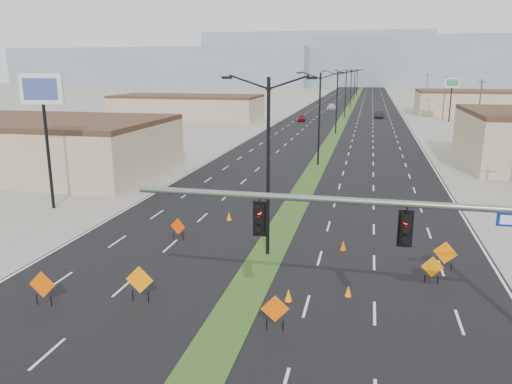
% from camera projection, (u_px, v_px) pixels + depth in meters
% --- Properties ---
extents(ground, '(600.00, 600.00, 0.00)m').
position_uv_depth(ground, '(199.00, 375.00, 17.44)').
color(ground, gray).
rests_on(ground, ground).
extents(road_surface, '(25.00, 400.00, 0.02)m').
position_uv_depth(road_surface, '(345.00, 116.00, 112.07)').
color(road_surface, black).
rests_on(road_surface, ground).
extents(median_strip, '(2.00, 400.00, 0.04)m').
position_uv_depth(median_strip, '(345.00, 116.00, 112.07)').
color(median_strip, '#2B4C1B').
rests_on(median_strip, ground).
extents(building_sw_far, '(30.00, 14.00, 4.50)m').
position_uv_depth(building_sw_far, '(187.00, 108.00, 104.20)').
color(building_sw_far, tan).
rests_on(building_sw_far, ground).
extents(mesa_west, '(180.00, 50.00, 22.00)m').
position_uv_depth(mesa_west, '(163.00, 67.00, 305.50)').
color(mesa_west, gray).
rests_on(mesa_west, ground).
extents(mesa_center, '(220.00, 50.00, 28.00)m').
position_uv_depth(mesa_center, '(434.00, 62.00, 289.34)').
color(mesa_center, gray).
rests_on(mesa_center, ground).
extents(mesa_backdrop, '(140.00, 50.00, 32.00)m').
position_uv_depth(mesa_backdrop, '(317.00, 59.00, 322.82)').
color(mesa_backdrop, gray).
rests_on(mesa_backdrop, ground).
extents(signal_mast, '(16.30, 0.60, 8.00)m').
position_uv_depth(signal_mast, '(463.00, 246.00, 16.34)').
color(signal_mast, slate).
rests_on(signal_mast, ground).
extents(streetlight_0, '(5.15, 0.24, 10.02)m').
position_uv_depth(streetlight_0, '(268.00, 162.00, 27.49)').
color(streetlight_0, black).
rests_on(streetlight_0, ground).
extents(streetlight_1, '(5.15, 0.24, 10.02)m').
position_uv_depth(streetlight_1, '(319.00, 116.00, 53.98)').
color(streetlight_1, black).
rests_on(streetlight_1, ground).
extents(streetlight_2, '(5.15, 0.24, 10.02)m').
position_uv_depth(streetlight_2, '(337.00, 100.00, 80.48)').
color(streetlight_2, black).
rests_on(streetlight_2, ground).
extents(streetlight_3, '(5.15, 0.24, 10.02)m').
position_uv_depth(streetlight_3, '(346.00, 92.00, 106.97)').
color(streetlight_3, black).
rests_on(streetlight_3, ground).
extents(streetlight_4, '(5.15, 0.24, 10.02)m').
position_uv_depth(streetlight_4, '(351.00, 87.00, 133.47)').
color(streetlight_4, black).
rests_on(streetlight_4, ground).
extents(streetlight_5, '(5.15, 0.24, 10.02)m').
position_uv_depth(streetlight_5, '(355.00, 84.00, 159.96)').
color(streetlight_5, black).
rests_on(streetlight_5, ground).
extents(streetlight_6, '(5.15, 0.24, 10.02)m').
position_uv_depth(streetlight_6, '(357.00, 82.00, 186.46)').
color(streetlight_6, black).
rests_on(streetlight_6, ground).
extents(utility_pole_1, '(1.60, 0.20, 9.00)m').
position_uv_depth(utility_pole_1, '(479.00, 111.00, 68.79)').
color(utility_pole_1, '#4C3823').
rests_on(utility_pole_1, ground).
extents(utility_pole_2, '(1.60, 0.20, 9.00)m').
position_uv_depth(utility_pole_2, '(444.00, 97.00, 101.91)').
color(utility_pole_2, '#4C3823').
rests_on(utility_pole_2, ground).
extents(utility_pole_3, '(1.60, 0.20, 9.00)m').
position_uv_depth(utility_pole_3, '(427.00, 90.00, 135.03)').
color(utility_pole_3, '#4C3823').
rests_on(utility_pole_3, ground).
extents(car_left, '(1.89, 3.94, 1.30)m').
position_uv_depth(car_left, '(302.00, 118.00, 100.62)').
color(car_left, maroon).
rests_on(car_left, ground).
extents(car_mid, '(2.16, 4.80, 1.53)m').
position_uv_depth(car_mid, '(380.00, 114.00, 107.10)').
color(car_mid, black).
rests_on(car_mid, ground).
extents(car_far, '(2.22, 5.24, 1.51)m').
position_uv_depth(car_far, '(332.00, 107.00, 126.40)').
color(car_far, '#ADB1B7').
rests_on(car_far, ground).
extents(construction_sign_0, '(1.25, 0.12, 1.67)m').
position_uv_depth(construction_sign_0, '(42.00, 286.00, 22.31)').
color(construction_sign_0, '#DC5404').
rests_on(construction_sign_0, ground).
extents(construction_sign_1, '(1.32, 0.08, 1.76)m').
position_uv_depth(construction_sign_1, '(140.00, 281.00, 22.68)').
color(construction_sign_1, orange).
rests_on(construction_sign_1, ground).
extents(construction_sign_2, '(1.04, 0.30, 1.41)m').
position_uv_depth(construction_sign_2, '(178.00, 227.00, 30.99)').
color(construction_sign_2, '#E43A04').
rests_on(construction_sign_2, ground).
extents(construction_sign_3, '(1.14, 0.30, 1.54)m').
position_uv_depth(construction_sign_3, '(275.00, 310.00, 20.23)').
color(construction_sign_3, '#E65604').
rests_on(construction_sign_3, ground).
extents(construction_sign_4, '(1.17, 0.48, 1.64)m').
position_uv_depth(construction_sign_4, '(445.00, 254.00, 26.19)').
color(construction_sign_4, orange).
rests_on(construction_sign_4, ground).
extents(construction_sign_5, '(1.08, 0.07, 1.43)m').
position_uv_depth(construction_sign_5, '(432.00, 268.00, 24.68)').
color(construction_sign_5, orange).
rests_on(construction_sign_5, ground).
extents(cone_0, '(0.46, 0.46, 0.60)m').
position_uv_depth(cone_0, '(288.00, 295.00, 22.92)').
color(cone_0, orange).
rests_on(cone_0, ground).
extents(cone_1, '(0.38, 0.38, 0.55)m').
position_uv_depth(cone_1, '(348.00, 291.00, 23.40)').
color(cone_1, orange).
rests_on(cone_1, ground).
extents(cone_2, '(0.44, 0.44, 0.61)m').
position_uv_depth(cone_2, '(343.00, 245.00, 29.36)').
color(cone_2, '#E15604').
rests_on(cone_2, ground).
extents(cone_3, '(0.38, 0.38, 0.60)m').
position_uv_depth(cone_3, '(229.00, 216.00, 35.10)').
color(cone_3, orange).
rests_on(cone_3, ground).
extents(pole_sign_west, '(3.30, 0.69, 10.08)m').
position_uv_depth(pole_sign_west, '(43.00, 99.00, 36.31)').
color(pole_sign_west, black).
rests_on(pole_sign_west, ground).
extents(pole_sign_east_far, '(2.82, 0.70, 8.58)m').
position_uv_depth(pole_sign_east_far, '(452.00, 86.00, 98.04)').
color(pole_sign_east_far, black).
rests_on(pole_sign_east_far, ground).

